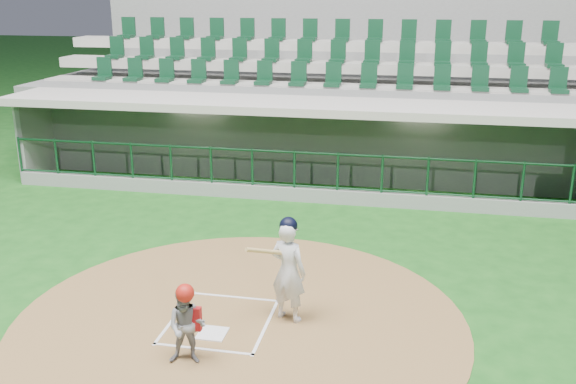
% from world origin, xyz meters
% --- Properties ---
extents(ground, '(120.00, 120.00, 0.00)m').
position_xyz_m(ground, '(0.00, 0.00, 0.00)').
color(ground, '#154B16').
rests_on(ground, ground).
extents(dirt_circle, '(7.20, 7.20, 0.01)m').
position_xyz_m(dirt_circle, '(0.30, -0.20, 0.01)').
color(dirt_circle, brown).
rests_on(dirt_circle, ground).
extents(home_plate, '(0.43, 0.43, 0.02)m').
position_xyz_m(home_plate, '(0.00, -0.70, 0.02)').
color(home_plate, silver).
rests_on(home_plate, dirt_circle).
extents(batter_box_chalk, '(1.55, 1.80, 0.01)m').
position_xyz_m(batter_box_chalk, '(0.00, -0.30, 0.02)').
color(batter_box_chalk, silver).
rests_on(batter_box_chalk, ground).
extents(dugout_structure, '(16.40, 3.70, 3.00)m').
position_xyz_m(dugout_structure, '(0.08, 7.83, 0.96)').
color(dugout_structure, slate).
rests_on(dugout_structure, ground).
extents(seating_deck, '(17.00, 6.72, 5.15)m').
position_xyz_m(seating_deck, '(0.00, 10.91, 1.42)').
color(seating_deck, slate).
rests_on(seating_deck, ground).
extents(batter, '(0.89, 0.93, 1.72)m').
position_xyz_m(batter, '(1.04, 0.00, 0.88)').
color(batter, silver).
rests_on(batter, dirt_circle).
extents(catcher, '(0.61, 0.51, 1.20)m').
position_xyz_m(catcher, '(-0.09, -1.49, 0.61)').
color(catcher, gray).
rests_on(catcher, dirt_circle).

